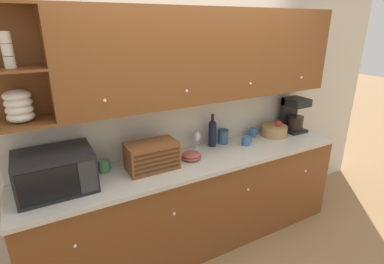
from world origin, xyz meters
TOP-DOWN VIEW (x-y plane):
  - ground_plane at (0.00, 0.00)m, footprint 24.00×24.00m
  - wall_back at (0.00, 0.03)m, footprint 5.52×0.06m
  - counter_unit at (0.00, -0.30)m, footprint 3.14×0.62m
  - backsplash_panel at (0.00, -0.01)m, footprint 3.12×0.01m
  - upper_cabinets at (0.16, -0.17)m, footprint 3.12×0.36m
  - microwave at (-1.20, -0.27)m, footprint 0.55×0.41m
  - mug at (-0.82, -0.14)m, footprint 0.11×0.10m
  - bread_box at (-0.44, -0.29)m, footprint 0.43×0.25m
  - bowl_stack_on_counter at (-0.05, -0.29)m, footprint 0.19×0.19m
  - wine_glass at (0.12, -0.10)m, footprint 0.07×0.07m
  - wine_bottle at (0.29, -0.11)m, footprint 0.08×0.08m
  - storage_canister at (0.43, -0.11)m, footprint 0.11×0.11m
  - mug_blue_second at (0.61, -0.26)m, footprint 0.10×0.09m
  - mug_patterned_third at (0.83, -0.11)m, footprint 0.09×0.08m
  - fruit_basket at (1.06, -0.20)m, footprint 0.29×0.29m
  - coffee_maker at (1.36, -0.18)m, footprint 0.23×0.24m

SIDE VIEW (x-z plane):
  - ground_plane at x=0.00m, z-range 0.00..0.00m
  - counter_unit at x=0.00m, z-range 0.00..0.96m
  - bowl_stack_on_counter at x=-0.05m, z-range 0.95..1.02m
  - mug_blue_second at x=0.61m, z-range 0.95..1.05m
  - mug_patterned_third at x=0.83m, z-range 0.95..1.05m
  - mug at x=-0.82m, z-range 0.95..1.06m
  - fruit_basket at x=1.06m, z-range 0.93..1.10m
  - storage_canister at x=0.43m, z-range 0.95..1.11m
  - bread_box at x=-0.44m, z-range 0.95..1.20m
  - wine_glass at x=0.12m, z-range 0.99..1.18m
  - microwave at x=-1.20m, z-range 0.95..1.26m
  - wine_bottle at x=0.29m, z-range 0.94..1.28m
  - coffee_maker at x=1.36m, z-range 0.96..1.35m
  - backsplash_panel at x=0.00m, z-range 0.95..1.47m
  - wall_back at x=0.00m, z-range 0.00..2.60m
  - upper_cabinets at x=0.16m, z-range 1.47..2.27m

